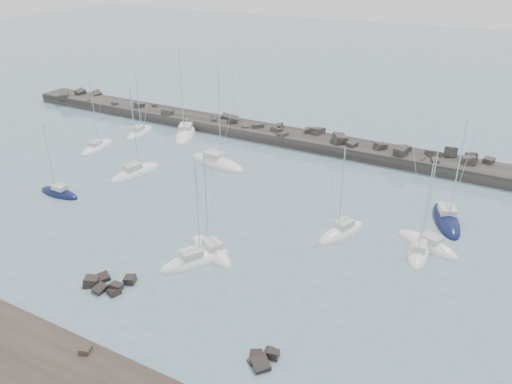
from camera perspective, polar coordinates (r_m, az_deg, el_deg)
ground at (r=57.52m, az=-7.42°, el=-6.97°), size 400.00×400.00×0.00m
rock_cluster_near at (r=54.30m, az=-16.74°, el=-10.11°), size 5.12×4.09×1.92m
rock_cluster_far at (r=44.18m, az=0.77°, el=-18.71°), size 2.67×3.13×1.23m
breakwater at (r=89.97m, az=3.06°, el=6.06°), size 115.00×7.81×5.25m
sailboat_1 at (r=95.86m, az=-13.16°, el=6.58°), size 3.64×8.25×12.68m
sailboat_2 at (r=75.30m, az=-21.56°, el=-0.16°), size 6.90×2.19×11.06m
sailboat_3 at (r=78.53m, az=-13.63°, el=2.10°), size 4.51×9.35×14.29m
sailboat_4 at (r=80.18m, az=-4.48°, el=3.30°), size 11.24×5.30×16.96m
sailboat_5 at (r=57.39m, az=-5.12°, el=-6.75°), size 8.05×5.75×12.49m
sailboat_6 at (r=61.49m, az=9.74°, el=-4.62°), size 4.98×8.03×12.34m
sailboat_7 at (r=55.91m, az=-6.98°, el=-7.84°), size 6.49×8.29×13.06m
sailboat_8 at (r=67.68m, az=20.90°, el=-3.04°), size 6.08×9.86×15.00m
sailboat_9 at (r=61.61m, az=18.98°, el=-5.74°), size 8.23×5.24×12.56m
sailboat_10 at (r=59.96m, az=18.08°, el=-6.54°), size 3.20×7.69×11.91m
sailboat_13 at (r=90.58m, az=-17.73°, el=4.84°), size 3.53×8.24×12.58m
sailboat_14 at (r=93.52m, az=-8.08°, el=6.53°), size 7.68×11.14×16.91m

